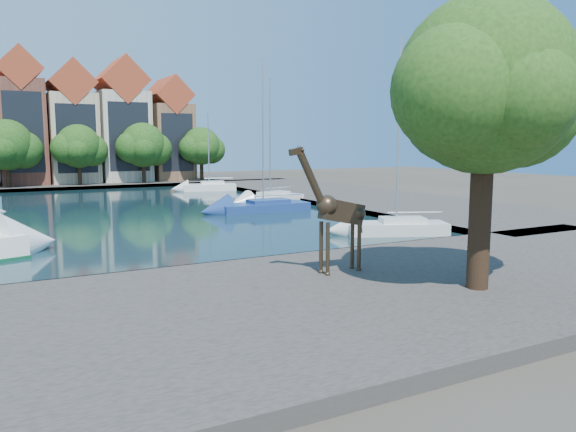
% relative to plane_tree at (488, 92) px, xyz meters
% --- Properties ---
extents(ground, '(160.00, 160.00, 0.00)m').
position_rel_plane_tree_xyz_m(ground, '(-7.62, 9.01, -7.67)').
color(ground, '#38332B').
rests_on(ground, ground).
extents(water_basin, '(38.00, 50.00, 0.08)m').
position_rel_plane_tree_xyz_m(water_basin, '(-7.62, 33.01, -7.63)').
color(water_basin, black).
rests_on(water_basin, ground).
extents(near_quay, '(50.00, 14.00, 0.50)m').
position_rel_plane_tree_xyz_m(near_quay, '(-7.62, 2.01, -7.42)').
color(near_quay, '#443F3B').
rests_on(near_quay, ground).
extents(far_quay, '(60.00, 16.00, 0.50)m').
position_rel_plane_tree_xyz_m(far_quay, '(-7.62, 65.01, -7.42)').
color(far_quay, '#443F3B').
rests_on(far_quay, ground).
extents(right_quay, '(14.00, 52.00, 0.50)m').
position_rel_plane_tree_xyz_m(right_quay, '(17.38, 33.01, -7.42)').
color(right_quay, '#443F3B').
rests_on(right_quay, ground).
extents(plane_tree, '(8.32, 6.40, 10.62)m').
position_rel_plane_tree_xyz_m(plane_tree, '(0.00, 0.00, 0.00)').
color(plane_tree, '#332114').
rests_on(plane_tree, near_quay).
extents(townhouse_center, '(5.44, 9.18, 16.93)m').
position_rel_plane_tree_xyz_m(townhouse_center, '(-11.62, 64.99, 0.69)').
color(townhouse_center, brown).
rests_on(townhouse_center, far_quay).
extents(townhouse_east_inner, '(5.94, 9.18, 15.79)m').
position_rel_plane_tree_xyz_m(townhouse_east_inner, '(-5.62, 64.99, 0.06)').
color(townhouse_east_inner, '#C4AD8C').
rests_on(townhouse_east_inner, far_quay).
extents(townhouse_east_mid, '(6.43, 9.18, 16.65)m').
position_rel_plane_tree_xyz_m(townhouse_east_mid, '(0.88, 64.99, 0.43)').
color(townhouse_east_mid, beige).
rests_on(townhouse_east_mid, far_quay).
extents(townhouse_east_end, '(5.44, 9.18, 14.43)m').
position_rel_plane_tree_xyz_m(townhouse_east_end, '(7.38, 64.99, -0.56)').
color(townhouse_east_end, brown).
rests_on(townhouse_east_end, far_quay).
extents(far_tree_mid_west, '(7.80, 6.00, 8.00)m').
position_rel_plane_tree_xyz_m(far_tree_mid_west, '(-13.51, 59.50, -2.38)').
color(far_tree_mid_west, '#332114').
rests_on(far_tree_mid_west, far_quay).
extents(far_tree_mid_east, '(7.02, 5.40, 7.52)m').
position_rel_plane_tree_xyz_m(far_tree_mid_east, '(-5.52, 59.50, -2.54)').
color(far_tree_mid_east, '#332114').
rests_on(far_tree_mid_east, far_quay).
extents(far_tree_east, '(7.54, 5.80, 7.84)m').
position_rel_plane_tree_xyz_m(far_tree_east, '(2.49, 59.50, -2.43)').
color(far_tree_east, '#332114').
rests_on(far_tree_east, far_quay).
extents(far_tree_far_east, '(6.76, 5.20, 7.36)m').
position_rel_plane_tree_xyz_m(far_tree_far_east, '(10.48, 59.50, -2.60)').
color(far_tree_far_east, '#332114').
rests_on(far_tree_far_east, far_quay).
extents(giraffe_statue, '(3.65, 0.75, 5.20)m').
position_rel_plane_tree_xyz_m(giraffe_statue, '(-3.38, 4.61, -4.61)').
color(giraffe_statue, '#35281A').
rests_on(giraffe_statue, near_quay).
extents(sailboat_right_a, '(6.64, 4.59, 12.21)m').
position_rel_plane_tree_xyz_m(sailboat_right_a, '(6.68, 13.01, -6.99)').
color(sailboat_right_a, silver).
rests_on(sailboat_right_a, water_basin).
extents(sailboat_right_b, '(7.69, 2.73, 12.62)m').
position_rel_plane_tree_xyz_m(sailboat_right_b, '(4.38, 27.56, -7.05)').
color(sailboat_right_b, navy).
rests_on(sailboat_right_b, water_basin).
extents(sailboat_right_c, '(7.03, 4.06, 11.49)m').
position_rel_plane_tree_xyz_m(sailboat_right_c, '(7.38, 32.23, -6.96)').
color(sailboat_right_c, silver).
rests_on(sailboat_right_c, water_basin).
extents(sailboat_right_d, '(6.48, 3.51, 9.12)m').
position_rel_plane_tree_xyz_m(sailboat_right_d, '(7.38, 48.53, -6.99)').
color(sailboat_right_d, white).
rests_on(sailboat_right_d, water_basin).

